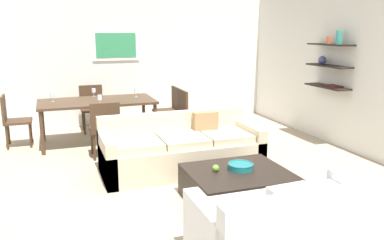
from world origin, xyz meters
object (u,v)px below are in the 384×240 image
at_px(loveseat_white, 293,231).
at_px(decorative_bowl, 241,166).
at_px(sofa_beige, 181,150).
at_px(dining_table, 97,104).
at_px(dining_chair_left_far, 12,117).
at_px(wine_glass_foot, 100,98).
at_px(apple_on_coffee_table, 216,168).
at_px(coffee_table, 238,187).
at_px(wine_glass_left_far, 53,95).
at_px(dining_chair_foot, 105,126).
at_px(dining_chair_right_near, 177,111).
at_px(wine_glass_head, 94,91).
at_px(dining_chair_head, 92,105).
at_px(wine_glass_right_far, 136,91).
at_px(dining_chair_right_far, 170,107).

height_order(loveseat_white, decorative_bowl, loveseat_white).
bearing_deg(sofa_beige, decorative_bowl, -74.85).
distance_m(dining_table, dining_chair_left_far, 1.41).
bearing_deg(wine_glass_foot, apple_on_coffee_table, -69.66).
xyz_separation_m(coffee_table, wine_glass_left_far, (-1.91, 3.22, 0.67)).
bearing_deg(coffee_table, dining_chair_foot, 118.80).
bearing_deg(dining_chair_right_near, loveseat_white, -93.85).
relative_size(sofa_beige, dining_chair_foot, 2.49).
distance_m(coffee_table, dining_chair_foot, 2.51).
xyz_separation_m(dining_chair_right_near, wine_glass_head, (-1.38, 0.67, 0.35)).
distance_m(dining_table, wine_glass_left_far, 0.74).
xyz_separation_m(dining_chair_left_far, dining_chair_head, (1.38, 0.68, 0.00)).
xyz_separation_m(apple_on_coffee_table, dining_chair_foot, (-0.95, 2.11, 0.08)).
distance_m(sofa_beige, wine_glass_right_far, 2.06).
bearing_deg(dining_chair_right_near, dining_chair_head, 140.53).
relative_size(apple_on_coffee_table, dining_chair_left_far, 0.09).
distance_m(dining_table, wine_glass_right_far, 0.74).
relative_size(dining_table, wine_glass_right_far, 11.49).
bearing_deg(wine_glass_head, dining_chair_head, 90.00).
bearing_deg(wine_glass_head, dining_chair_right_far, -8.93).
bearing_deg(wine_glass_foot, wine_glass_left_far, 141.40).
bearing_deg(wine_glass_foot, dining_chair_right_far, 25.89).
relative_size(wine_glass_foot, wine_glass_left_far, 1.02).
xyz_separation_m(dining_chair_head, wine_glass_right_far, (0.71, -0.79, 0.36)).
distance_m(dining_table, wine_glass_foot, 0.48).
distance_m(sofa_beige, wine_glass_left_far, 2.62).
bearing_deg(wine_glass_left_far, dining_table, -9.93).
relative_size(loveseat_white, dining_chair_foot, 1.88).
distance_m(loveseat_white, dining_chair_head, 5.39).
xyz_separation_m(wine_glass_head, wine_glass_foot, (0.00, -0.89, 0.01)).
bearing_deg(loveseat_white, dining_chair_head, 101.80).
bearing_deg(apple_on_coffee_table, wine_glass_foot, 110.34).
bearing_deg(loveseat_white, dining_chair_right_far, 86.53).
bearing_deg(decorative_bowl, sofa_beige, 105.15).
relative_size(dining_chair_foot, dining_chair_head, 1.00).
distance_m(coffee_table, wine_glass_right_far, 3.32).
relative_size(dining_chair_right_near, dining_chair_left_far, 1.00).
distance_m(coffee_table, dining_table, 3.35).
xyz_separation_m(decorative_bowl, wine_glass_foot, (-1.25, 2.61, 0.45)).
height_order(apple_on_coffee_table, dining_chair_right_near, dining_chair_right_near).
distance_m(decorative_bowl, dining_chair_head, 4.16).
bearing_deg(coffee_table, decorative_bowl, 37.57).
bearing_deg(coffee_table, loveseat_white, -94.36).
distance_m(wine_glass_foot, wine_glass_right_far, 0.91).
bearing_deg(dining_chair_foot, dining_chair_right_far, 39.47).
height_order(dining_chair_foot, dining_chair_head, same).
xyz_separation_m(dining_table, dining_chair_left_far, (-1.38, 0.23, -0.18)).
xyz_separation_m(decorative_bowl, wine_glass_head, (-1.25, 3.50, 0.43)).
relative_size(loveseat_white, wine_glass_head, 11.43).
xyz_separation_m(decorative_bowl, wine_glass_right_far, (-0.54, 3.18, 0.44)).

